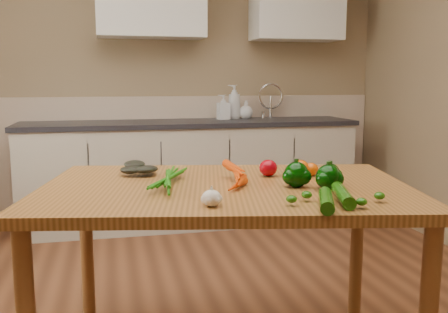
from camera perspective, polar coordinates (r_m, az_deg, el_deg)
room at (r=2.26m, az=-0.97°, el=8.75°), size 4.04×5.04×2.64m
counter_run at (r=4.35m, az=-3.72°, el=-1.73°), size 2.84×0.64×1.14m
table at (r=2.10m, az=0.20°, el=-5.65°), size 1.68×1.25×0.81m
soap_bottle_a at (r=4.50m, az=1.19°, el=6.27°), size 0.14×0.13×0.30m
soap_bottle_b at (r=4.44m, az=-0.07°, el=5.67°), size 0.11×0.11×0.22m
soap_bottle_c at (r=4.52m, az=2.52°, el=5.38°), size 0.17×0.17×0.16m
carrot_bunch at (r=2.09m, az=-0.97°, el=-2.16°), size 0.32×0.27×0.08m
leafy_greens at (r=2.34m, az=-9.97°, el=-0.70°), size 0.22×0.20×0.11m
garlic_bulb at (r=1.73m, az=-1.43°, el=-4.77°), size 0.07×0.07×0.06m
pepper_a at (r=2.05m, az=8.27°, el=-2.06°), size 0.10×0.10×0.10m
pepper_b at (r=2.14m, az=12.03°, el=-1.96°), size 0.08×0.08×0.08m
pepper_c at (r=2.02m, az=11.82°, el=-2.34°), size 0.10×0.10×0.10m
tomato_a at (r=2.27m, az=5.07°, el=-1.31°), size 0.08×0.08×0.08m
tomato_b at (r=2.29m, az=8.72°, el=-1.30°), size 0.08×0.08×0.07m
tomato_c at (r=2.30m, az=9.93°, el=-1.45°), size 0.07×0.07×0.06m
zucchini_a at (r=1.84m, az=13.44°, el=-4.33°), size 0.12×0.26×0.05m
zucchini_b at (r=1.75m, az=11.60°, el=-4.94°), size 0.13×0.24×0.05m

